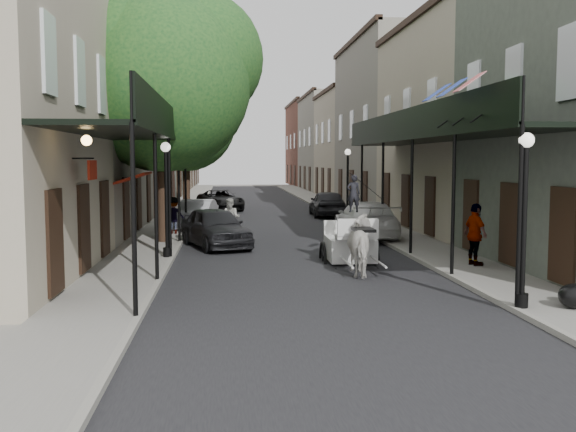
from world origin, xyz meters
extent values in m
plane|color=gray|center=(0.00, 0.00, 0.00)|extent=(140.00, 140.00, 0.00)
cube|color=black|center=(0.00, 20.00, 0.01)|extent=(8.00, 90.00, 0.01)
cube|color=gray|center=(-5.00, 20.00, 0.06)|extent=(2.20, 90.00, 0.12)
cube|color=gray|center=(5.00, 20.00, 0.06)|extent=(2.20, 90.00, 0.12)
cube|color=#A49983|center=(-8.60, 30.00, 5.25)|extent=(5.00, 80.00, 10.50)
cube|color=slate|center=(8.60, 30.00, 5.25)|extent=(5.00, 80.00, 10.50)
cube|color=black|center=(-5.00, 7.00, 4.00)|extent=(2.20, 18.00, 0.12)
cube|color=black|center=(-3.95, 7.00, 4.50)|extent=(0.06, 18.00, 1.00)
cylinder|color=black|center=(-4.00, -2.00, 2.12)|extent=(0.10, 0.10, 4.00)
cylinder|color=black|center=(-4.00, 6.00, 2.12)|extent=(0.10, 0.10, 4.00)
cylinder|color=black|center=(-4.00, 14.00, 2.12)|extent=(0.10, 0.10, 4.00)
cube|color=black|center=(5.00, 7.00, 4.00)|extent=(2.20, 18.00, 0.12)
cube|color=black|center=(3.95, 7.00, 4.50)|extent=(0.06, 18.00, 1.00)
cylinder|color=black|center=(4.00, -2.00, 2.12)|extent=(0.10, 0.10, 4.00)
cylinder|color=black|center=(4.00, 6.00, 2.12)|extent=(0.10, 0.10, 4.00)
cylinder|color=black|center=(4.00, 14.00, 2.12)|extent=(0.10, 0.10, 4.00)
cylinder|color=#382619|center=(-4.60, 10.00, 2.92)|extent=(0.44, 0.44, 5.60)
sphere|color=#15431D|center=(-4.60, 10.00, 6.20)|extent=(6.80, 6.80, 6.80)
sphere|color=#15431D|center=(-3.24, 10.60, 7.20)|extent=(5.10, 5.10, 5.10)
cylinder|color=#382619|center=(-4.60, 24.00, 2.64)|extent=(0.44, 0.44, 5.04)
sphere|color=#15431D|center=(-4.60, 24.00, 5.58)|extent=(6.00, 6.00, 6.00)
sphere|color=#15431D|center=(-3.40, 24.60, 6.48)|extent=(4.50, 4.50, 4.50)
cylinder|color=black|center=(4.10, -2.00, 0.27)|extent=(0.28, 0.28, 0.30)
cylinder|color=black|center=(4.10, -2.00, 1.82)|extent=(0.12, 0.12, 3.40)
sphere|color=white|center=(4.10, -2.00, 3.67)|extent=(0.32, 0.32, 0.32)
cylinder|color=black|center=(-4.10, 6.00, 0.27)|extent=(0.28, 0.28, 0.30)
cylinder|color=black|center=(-4.10, 6.00, 1.82)|extent=(0.12, 0.12, 3.40)
sphere|color=white|center=(-4.10, 6.00, 3.67)|extent=(0.32, 0.32, 0.32)
cylinder|color=black|center=(4.10, 18.00, 0.27)|extent=(0.28, 0.28, 0.30)
cylinder|color=black|center=(4.10, 18.00, 1.82)|extent=(0.12, 0.12, 3.40)
sphere|color=white|center=(4.10, 18.00, 3.67)|extent=(0.32, 0.32, 0.32)
imported|color=silver|center=(1.71, 2.82, 0.85)|extent=(0.94, 2.02, 1.69)
torus|color=black|center=(0.91, 5.81, 0.64)|extent=(0.11, 1.32, 1.32)
torus|color=black|center=(2.60, 5.79, 0.64)|extent=(0.11, 1.32, 1.32)
torus|color=black|center=(1.10, 4.37, 0.33)|extent=(0.08, 0.69, 0.69)
torus|color=black|center=(2.37, 4.35, 0.33)|extent=(0.08, 0.69, 0.69)
cube|color=silver|center=(1.75, 5.59, 1.08)|extent=(1.46, 1.87, 0.72)
cube|color=silver|center=(1.74, 4.52, 1.59)|extent=(1.24, 0.58, 0.12)
cube|color=silver|center=(1.73, 4.26, 1.90)|extent=(1.23, 0.12, 0.51)
imported|color=black|center=(1.74, 4.52, 2.23)|extent=(0.42, 0.28, 1.15)
imported|color=#B7B6AC|center=(-2.00, 12.16, 0.82)|extent=(0.96, 0.85, 1.65)
imported|color=gray|center=(-4.44, 12.58, 0.90)|extent=(1.06, 0.67, 1.57)
imported|color=gray|center=(5.20, 3.37, 1.05)|extent=(0.65, 1.15, 1.86)
imported|color=black|center=(-2.60, 9.00, 0.75)|extent=(3.11, 4.77, 1.51)
imported|color=#A8A8AE|center=(-3.60, 15.45, 0.69)|extent=(2.03, 4.36, 1.38)
imported|color=black|center=(-2.60, 26.65, 0.67)|extent=(3.44, 5.24, 1.34)
imported|color=silver|center=(3.60, 11.17, 0.78)|extent=(2.49, 5.50, 1.56)
imported|color=black|center=(3.60, 21.57, 0.77)|extent=(1.95, 4.55, 1.53)
ellipsoid|color=black|center=(5.15, -2.20, 0.39)|extent=(0.62, 0.62, 0.53)
ellipsoid|color=black|center=(5.45, -1.75, 0.34)|extent=(0.55, 0.55, 0.44)
camera|label=1|loc=(-2.13, -14.94, 3.26)|focal=40.00mm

